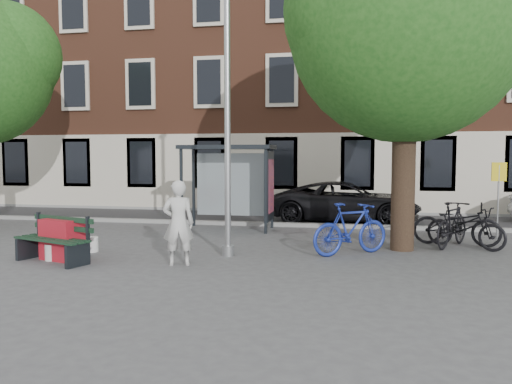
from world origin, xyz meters
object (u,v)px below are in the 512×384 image
object	(u,v)px
bike_b	(351,229)
bike_a	(457,224)
red_stand	(63,239)
bus_shelter	(241,168)
bench	(54,242)
bike_d	(452,224)
painter	(178,223)
notice_sign	(499,184)
car_dark	(346,202)
lamppost	(228,134)
bike_c	(465,227)

from	to	relation	value
bike_b	bike_a	bearing A→B (deg)	-93.03
bike_a	bike_b	bearing A→B (deg)	135.80
red_stand	bus_shelter	bearing A→B (deg)	60.69
bike_b	red_stand	distance (m)	6.49
bench	bike_a	xyz separation A→B (m)	(8.95, 3.73, 0.11)
bike_d	painter	bearing A→B (deg)	59.11
bike_b	notice_sign	world-z (taller)	notice_sign
bike_a	red_stand	xyz separation A→B (m)	(-8.93, -3.43, -0.11)
bench	bike_a	distance (m)	9.70
bench	notice_sign	distance (m)	10.81
notice_sign	bench	bearing A→B (deg)	-161.57
bike_d	bike_b	bearing A→B (deg)	61.28
bus_shelter	bike_a	world-z (taller)	bus_shelter
bench	red_stand	bearing A→B (deg)	104.30
bike_a	car_dark	distance (m)	5.03
bus_shelter	painter	distance (m)	5.36
lamppost	bus_shelter	size ratio (longest dim) A/B	2.14
bus_shelter	bench	world-z (taller)	bus_shelter
painter	bike_d	bearing A→B (deg)	-168.73
bike_c	notice_sign	world-z (taller)	notice_sign
bike_c	red_stand	world-z (taller)	bike_c
notice_sign	car_dark	bearing A→B (deg)	131.34
red_stand	bike_c	bearing A→B (deg)	18.87
bench	car_dark	xyz separation A→B (m)	(6.12, 7.89, 0.25)
bench	bike_c	world-z (taller)	bike_c
bike_a	red_stand	distance (m)	9.56
bus_shelter	red_stand	distance (m)	6.09
notice_sign	bus_shelter	bearing A→B (deg)	164.92
bus_shelter	bench	size ratio (longest dim) A/B	1.45
bench	car_dark	distance (m)	9.99
notice_sign	bike_d	bearing A→B (deg)	-161.41
painter	notice_sign	distance (m)	8.19
bike_a	bike_b	size ratio (longest dim) A/B	1.04
car_dark	notice_sign	xyz separation A→B (m)	(3.86, -3.92, 0.89)
car_dark	red_stand	bearing A→B (deg)	143.53
bus_shelter	red_stand	size ratio (longest dim) A/B	3.17
bench	red_stand	size ratio (longest dim) A/B	2.19
lamppost	car_dark	world-z (taller)	lamppost
lamppost	bike_d	distance (m)	6.11
painter	car_dark	world-z (taller)	painter
bike_b	car_dark	bearing A→B (deg)	-34.41
bench	bike_b	distance (m)	6.61
lamppost	notice_sign	xyz separation A→B (m)	(6.46, 2.62, -1.20)
lamppost	painter	distance (m)	2.34
bike_c	car_dark	world-z (taller)	car_dark
bike_c	bench	bearing A→B (deg)	144.77
lamppost	bike_c	size ratio (longest dim) A/B	3.08
bike_d	car_dark	world-z (taller)	car_dark
lamppost	bike_d	size ratio (longest dim) A/B	3.16
red_stand	bike_d	bearing A→B (deg)	19.99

